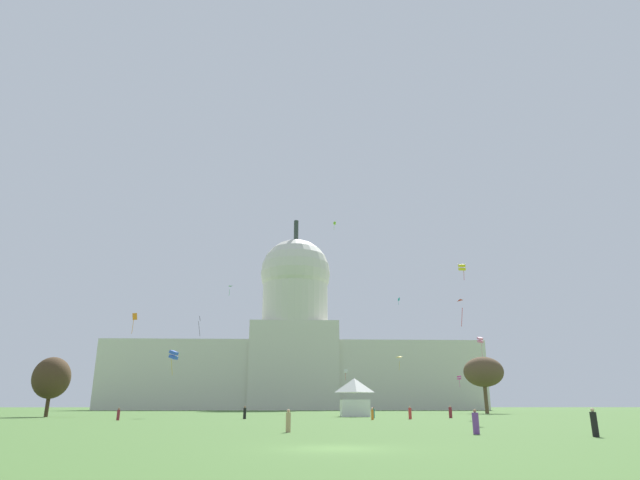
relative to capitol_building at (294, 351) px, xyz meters
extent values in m
plane|color=#42662D|center=(3.17, -174.12, -21.01)|extent=(800.00, 800.00, 0.00)
cube|color=beige|center=(-34.01, 0.00, -9.06)|extent=(68.01, 22.61, 23.90)
cube|color=beige|center=(34.01, 0.00, -9.06)|extent=(68.01, 22.61, 23.90)
cube|color=beige|center=(0.00, 0.00, -5.74)|extent=(31.66, 24.88, 30.53)
cylinder|color=beige|center=(0.00, 0.00, 19.46)|extent=(24.81, 24.81, 19.87)
sphere|color=beige|center=(0.00, 0.00, 29.40)|extent=(26.78, 26.78, 26.78)
cylinder|color=#2D3833|center=(0.00, 0.00, 46.95)|extent=(1.80, 1.80, 8.33)
cube|color=white|center=(10.66, -109.86, -19.70)|extent=(4.50, 4.35, 2.62)
pyramid|color=white|center=(10.66, -109.86, -16.14)|extent=(4.73, 4.56, 2.25)
cylinder|color=brown|center=(42.52, -80.40, -17.58)|extent=(0.81, 0.81, 6.85)
ellipsoid|color=brown|center=(42.52, -80.40, -12.21)|extent=(9.95, 8.66, 6.50)
cylinder|color=#42301E|center=(-37.92, -110.43, -19.01)|extent=(0.58, 0.58, 4.00)
ellipsoid|color=#42301E|center=(-37.92, -110.43, -15.07)|extent=(8.63, 8.60, 6.47)
cylinder|color=black|center=(-5.67, -124.12, -20.30)|extent=(0.44, 0.44, 1.42)
sphere|color=#A37556|center=(-5.67, -124.12, -19.46)|extent=(0.28, 0.28, 0.25)
cylinder|color=#703D93|center=(13.03, -162.89, -20.34)|extent=(0.55, 0.55, 1.34)
sphere|color=#A37556|center=(13.03, -162.89, -19.56)|extent=(0.28, 0.28, 0.21)
cylinder|color=orange|center=(10.89, -128.94, -20.38)|extent=(0.46, 0.46, 1.25)
sphere|color=beige|center=(10.89, -128.94, -19.63)|extent=(0.36, 0.36, 0.26)
cylinder|color=red|center=(16.30, -126.02, -20.29)|extent=(0.52, 0.52, 1.43)
sphere|color=beige|center=(16.30, -126.02, -19.47)|extent=(0.28, 0.28, 0.22)
cylinder|color=tan|center=(0.77, -160.01, -20.35)|extent=(0.42, 0.42, 1.31)
sphere|color=tan|center=(0.77, -160.01, -19.58)|extent=(0.28, 0.28, 0.23)
cylinder|color=#1E757A|center=(12.19, -120.42, -20.37)|extent=(0.46, 0.46, 1.27)
sphere|color=brown|center=(12.19, -120.42, -19.61)|extent=(0.31, 0.31, 0.25)
cylinder|color=maroon|center=(23.55, -119.47, -20.26)|extent=(0.63, 0.63, 1.49)
sphere|color=beige|center=(23.55, -119.47, -19.40)|extent=(0.29, 0.29, 0.22)
cylinder|color=maroon|center=(-20.62, -129.66, -20.39)|extent=(0.48, 0.48, 1.25)
sphere|color=#A37556|center=(-20.62, -129.66, -19.64)|extent=(0.33, 0.33, 0.24)
cylinder|color=black|center=(19.13, -166.20, -20.30)|extent=(0.44, 0.44, 1.42)
sphere|color=beige|center=(19.13, -166.20, -19.48)|extent=(0.27, 0.27, 0.23)
pyramid|color=green|center=(-19.69, -43.21, 14.49)|extent=(1.50, 1.48, 0.15)
cylinder|color=green|center=(-19.39, -42.90, 12.90)|extent=(0.27, 0.14, 1.91)
cube|color=#8CD133|center=(12.67, -38.77, 36.56)|extent=(0.98, 0.93, 0.58)
cube|color=#8CD133|center=(12.67, -38.77, 37.01)|extent=(0.98, 0.93, 0.58)
cylinder|color=#8CD133|center=(12.47, -38.77, 35.38)|extent=(0.17, 0.29, 2.03)
pyramid|color=red|center=(26.09, -121.67, -4.52)|extent=(0.82, 1.65, 0.13)
cylinder|color=red|center=(25.68, -121.65, -6.74)|extent=(0.31, 0.38, 2.78)
cube|color=teal|center=(34.50, -28.02, 14.16)|extent=(0.57, 1.11, 1.19)
cylinder|color=teal|center=(34.30, -28.02, 13.01)|extent=(0.11, 0.18, 1.26)
cube|color=orange|center=(-28.41, -101.97, -3.84)|extent=(0.95, 0.54, 1.33)
cylinder|color=orange|center=(-28.61, -101.97, -5.72)|extent=(0.08, 0.36, 2.49)
pyramid|color=gold|center=(29.29, -53.27, -6.94)|extent=(1.80, 1.69, 0.44)
cylinder|color=gold|center=(28.87, -53.56, -9.08)|extent=(0.26, 0.34, 2.30)
cube|color=yellow|center=(21.27, -137.21, -3.37)|extent=(0.74, 0.80, 0.51)
cube|color=yellow|center=(21.27, -137.21, -2.93)|extent=(0.74, 0.80, 0.51)
cylinder|color=pink|center=(21.44, -137.21, -4.14)|extent=(0.10, 0.09, 1.22)
cube|color=#D1339E|center=(41.27, -66.00, -13.06)|extent=(0.90, 0.87, 0.41)
cube|color=#D1339E|center=(41.27, -66.00, -12.54)|extent=(0.90, 0.87, 0.41)
cylinder|color=#D1339E|center=(41.29, -66.00, -14.11)|extent=(0.11, 0.09, 1.79)
cube|color=blue|center=(-17.61, -116.02, -12.24)|extent=(1.41, 1.35, 0.78)
cube|color=blue|center=(-17.61, -116.02, -11.58)|extent=(1.41, 1.35, 0.78)
cylinder|color=gold|center=(-17.76, -116.02, -13.69)|extent=(0.38, 0.36, 2.42)
cube|color=white|center=(17.13, -21.92, -8.95)|extent=(1.19, 1.21, 0.53)
cube|color=white|center=(17.13, -21.92, -8.39)|extent=(1.19, 1.21, 0.53)
cylinder|color=red|center=(16.97, -21.92, -10.40)|extent=(0.10, 0.27, 2.44)
cube|color=pink|center=(41.23, -83.82, -5.97)|extent=(1.18, 1.25, 0.75)
cube|color=pink|center=(41.23, -83.82, -5.32)|extent=(1.18, 1.25, 0.75)
cylinder|color=pink|center=(41.43, -83.82, -7.72)|extent=(0.12, 0.32, 3.06)
cube|color=black|center=(-21.57, -75.51, -0.06)|extent=(0.43, 0.53, 1.16)
cylinder|color=black|center=(-21.57, -75.51, -2.35)|extent=(0.57, 0.39, 3.38)
camera|label=1|loc=(1.40, -198.74, -19.18)|focal=29.55mm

